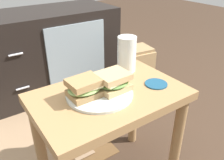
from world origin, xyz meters
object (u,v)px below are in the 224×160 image
(sandwich_back, at_px, (113,82))
(coaster, at_px, (156,84))
(plate, at_px, (100,94))
(sandwich_front, at_px, (85,88))
(tv_cabinet, at_px, (48,52))
(paper_bag, at_px, (136,74))
(beer_glass, at_px, (127,55))

(sandwich_back, xyz_separation_m, coaster, (0.17, -0.05, -0.04))
(plate, xyz_separation_m, sandwich_front, (-0.05, 0.01, 0.04))
(plate, bearing_deg, tv_cabinet, 81.01)
(sandwich_back, bearing_deg, paper_bag, 42.29)
(beer_glass, bearing_deg, tv_cabinet, 93.92)
(sandwich_back, distance_m, beer_glass, 0.20)
(sandwich_front, bearing_deg, plate, -10.87)
(beer_glass, height_order, coaster, beer_glass)
(coaster, bearing_deg, paper_bag, 56.11)
(tv_cabinet, xyz_separation_m, sandwich_back, (-0.10, -0.95, 0.21))
(tv_cabinet, relative_size, sandwich_front, 7.83)
(sandwich_front, xyz_separation_m, sandwich_back, (0.11, -0.02, 0.00))
(coaster, xyz_separation_m, paper_bag, (0.35, 0.52, -0.28))
(sandwich_front, distance_m, coaster, 0.29)
(sandwich_front, bearing_deg, sandwich_back, -10.87)
(plate, height_order, beer_glass, beer_glass)
(tv_cabinet, xyz_separation_m, paper_bag, (0.43, -0.48, -0.10))
(tv_cabinet, relative_size, paper_bag, 2.54)
(sandwich_back, bearing_deg, plate, 169.13)
(sandwich_front, xyz_separation_m, beer_glass, (0.26, 0.10, 0.03))
(sandwich_front, height_order, paper_bag, sandwich_front)
(beer_glass, bearing_deg, sandwich_front, -159.15)
(paper_bag, bearing_deg, sandwich_back, -137.71)
(sandwich_front, distance_m, sandwich_back, 0.11)
(coaster, bearing_deg, sandwich_back, 163.83)
(sandwich_back, bearing_deg, beer_glass, 37.88)
(tv_cabinet, xyz_separation_m, plate, (-0.15, -0.94, 0.17))
(tv_cabinet, distance_m, sandwich_back, 0.98)
(beer_glass, bearing_deg, sandwich_back, -142.12)
(beer_glass, relative_size, paper_bag, 0.40)
(tv_cabinet, distance_m, paper_bag, 0.65)
(plate, xyz_separation_m, beer_glass, (0.21, 0.11, 0.07))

